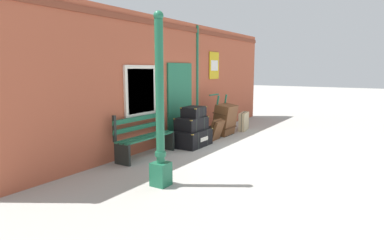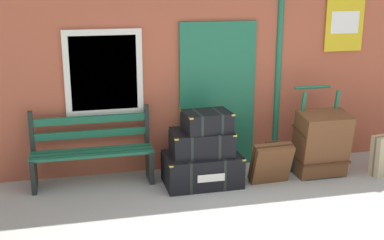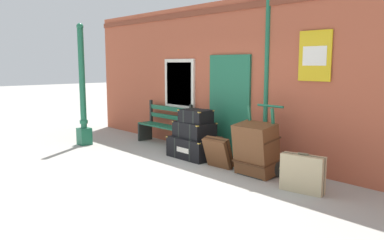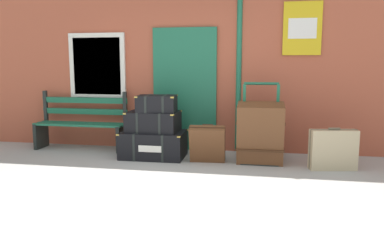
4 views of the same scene
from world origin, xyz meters
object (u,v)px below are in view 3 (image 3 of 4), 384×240
object	(u,v)px
suitcase_cream	(218,152)
steamer_trunk_base	(194,147)
large_brown_trunk	(256,149)
platform_bench	(165,126)
suitcase_oxblood	(302,174)
steamer_trunk_middle	(194,130)
porters_trolley	(262,158)
lamp_post	(83,100)
steamer_trunk_top	(196,116)

from	to	relation	value
suitcase_cream	steamer_trunk_base	bearing A→B (deg)	167.34
large_brown_trunk	suitcase_cream	xyz separation A→B (m)	(-0.78, -0.12, -0.17)
platform_bench	suitcase_oxblood	distance (m)	4.17
suitcase_oxblood	suitcase_cream	xyz separation A→B (m)	(-1.80, 0.04, 0.01)
steamer_trunk_middle	suitcase_oxblood	xyz separation A→B (m)	(2.71, -0.26, -0.29)
suitcase_cream	platform_bench	bearing A→B (deg)	166.02
porters_trolley	suitcase_oxblood	size ratio (longest dim) A/B	1.79
lamp_post	suitcase_cream	bearing A→B (deg)	13.68
steamer_trunk_base	suitcase_cream	size ratio (longest dim) A/B	1.72
lamp_post	steamer_trunk_base	size ratio (longest dim) A/B	2.80
steamer_trunk_base	steamer_trunk_middle	bearing A→B (deg)	94.65
steamer_trunk_middle	platform_bench	bearing A→B (deg)	166.02
steamer_trunk_base	steamer_trunk_middle	world-z (taller)	steamer_trunk_middle
steamer_trunk_base	steamer_trunk_top	size ratio (longest dim) A/B	1.58
suitcase_oxblood	platform_bench	bearing A→B (deg)	171.53
large_brown_trunk	steamer_trunk_middle	bearing A→B (deg)	176.61
lamp_post	porters_trolley	bearing A→B (deg)	14.98
lamp_post	large_brown_trunk	bearing A→B (deg)	12.87
platform_bench	suitcase_cream	xyz separation A→B (m)	(2.32, -0.58, -0.15)
lamp_post	suitcase_oxblood	size ratio (longest dim) A/B	4.21
platform_bench	steamer_trunk_top	bearing A→B (deg)	-14.17
steamer_trunk_middle	steamer_trunk_top	world-z (taller)	steamer_trunk_top
steamer_trunk_middle	steamer_trunk_top	xyz separation A→B (m)	(0.07, -0.02, 0.29)
platform_bench	suitcase_oxblood	size ratio (longest dim) A/B	2.37
steamer_trunk_middle	suitcase_cream	size ratio (longest dim) A/B	1.40
steamer_trunk_base	steamer_trunk_middle	size ratio (longest dim) A/B	1.23
lamp_post	steamer_trunk_middle	size ratio (longest dim) A/B	3.44
steamer_trunk_middle	large_brown_trunk	world-z (taller)	large_brown_trunk
lamp_post	steamer_trunk_middle	distance (m)	2.96
platform_bench	steamer_trunk_base	world-z (taller)	platform_bench
platform_bench	steamer_trunk_top	world-z (taller)	platform_bench
lamp_post	large_brown_trunk	xyz separation A→B (m)	(4.38, 1.00, -0.61)
platform_bench	steamer_trunk_top	distance (m)	1.58
platform_bench	large_brown_trunk	world-z (taller)	platform_bench
steamer_trunk_top	large_brown_trunk	xyz separation A→B (m)	(1.62, -0.08, -0.40)
steamer_trunk_middle	suitcase_cream	xyz separation A→B (m)	(0.90, -0.22, -0.29)
porters_trolley	large_brown_trunk	distance (m)	0.26
lamp_post	suitcase_oxblood	xyz separation A→B (m)	(5.40, 0.84, -0.79)
steamer_trunk_base	suitcase_oxblood	xyz separation A→B (m)	(2.70, -0.24, 0.08)
steamer_trunk_base	large_brown_trunk	world-z (taller)	large_brown_trunk
lamp_post	large_brown_trunk	world-z (taller)	lamp_post
porters_trolley	suitcase_cream	bearing A→B (deg)	-159.22
platform_bench	suitcase_cream	world-z (taller)	platform_bench
steamer_trunk_top	large_brown_trunk	bearing A→B (deg)	-2.77
porters_trolley	suitcase_cream	size ratio (longest dim) A/B	2.05
steamer_trunk_top	porters_trolley	world-z (taller)	porters_trolley
steamer_trunk_top	porters_trolley	distance (m)	1.73
porters_trolley	suitcase_cream	xyz separation A→B (m)	(-0.78, -0.30, 0.02)
steamer_trunk_top	suitcase_cream	bearing A→B (deg)	-13.65
lamp_post	suitcase_oxblood	distance (m)	5.53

